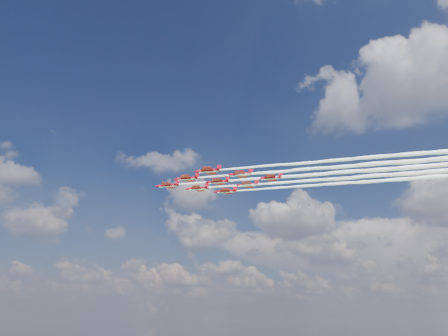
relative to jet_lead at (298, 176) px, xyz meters
The scene contains 9 objects.
jet_lead is the anchor object (origin of this frame).
jet_row2_port 12.07m from the jet_lead, ahead, with size 97.06×49.66×2.53m.
jet_row2_starb 12.07m from the jet_lead, 59.45° to the left, with size 97.06×49.66×2.53m.
jet_row3_port 24.15m from the jet_lead, ahead, with size 97.06×49.66×2.53m.
jet_row3_centre 20.15m from the jet_lead, 25.99° to the left, with size 97.06×49.66×2.53m.
jet_row3_starb 24.15m from the jet_lead, 59.45° to the left, with size 97.06×49.66×2.53m.
jet_row4_port 30.94m from the jet_lead, 13.57° to the left, with size 97.06×49.66×2.53m.
jet_row4_starb 30.94m from the jet_lead, 38.41° to the left, with size 97.06×49.66×2.53m.
jet_tail 40.29m from the jet_lead, 25.99° to the left, with size 97.06×49.66×2.53m.
Camera 1 is at (97.96, -115.30, 36.01)m, focal length 35.00 mm.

